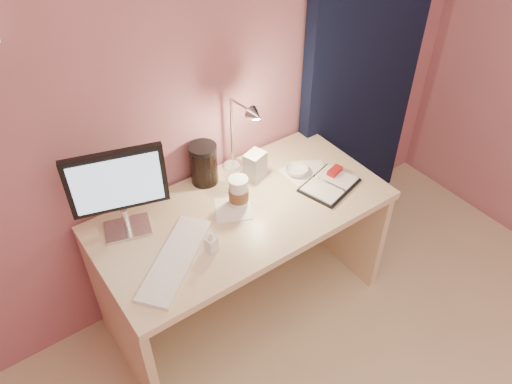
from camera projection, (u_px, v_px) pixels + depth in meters
room at (354, 53)px, 2.70m from camera, size 3.50×3.50×3.50m
desk at (235, 234)px, 2.54m from camera, size 1.40×0.70×0.73m
monitor at (118, 185)px, 2.08m from camera, size 0.40×0.20×0.43m
keyboard at (176, 259)px, 2.10m from camera, size 0.48×0.43×0.02m
planner at (330, 184)px, 2.47m from camera, size 0.32×0.27×0.04m
paper_a at (301, 173)px, 2.55m from camera, size 0.17×0.17×0.00m
paper_b at (309, 170)px, 2.57m from camera, size 0.22×0.22×0.00m
paper_c at (233, 209)px, 2.35m from camera, size 0.23×0.23×0.00m
coffee_cup at (239, 192)px, 2.33m from camera, size 0.09×0.09×0.15m
clear_cup at (232, 176)px, 2.43m from camera, size 0.08×0.08×0.14m
bowl at (297, 171)px, 2.54m from camera, size 0.14×0.14×0.04m
lotion_bottle at (211, 242)px, 2.12m from camera, size 0.05×0.05×0.10m
dark_jar at (204, 166)px, 2.45m from camera, size 0.13×0.13×0.19m
product_box at (255, 166)px, 2.48m from camera, size 0.12×0.11×0.15m
desk_lamp at (242, 134)px, 2.35m from camera, size 0.11×0.26×0.43m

